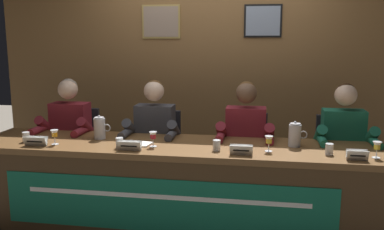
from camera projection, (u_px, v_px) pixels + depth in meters
name	position (u px, v px, depth m)	size (l,w,h in m)	color
ground_plane	(192.00, 229.00, 3.57)	(12.00, 12.00, 0.00)	gray
wall_back_panelled	(211.00, 68.00, 4.65)	(4.92, 0.14, 2.60)	brown
conference_table	(189.00, 176.00, 3.37)	(3.72, 0.75, 0.75)	brown
chair_far_left	(78.00, 155.00, 4.23)	(0.44, 0.45, 0.92)	black
panelist_far_left	(67.00, 133.00, 3.99)	(0.51, 0.48, 1.25)	black
nameplate_far_left	(36.00, 141.00, 3.38)	(0.19, 0.06, 0.08)	white
juice_glass_far_left	(55.00, 134.00, 3.42)	(0.06, 0.06, 0.12)	white
water_cup_far_left	(26.00, 137.00, 3.52)	(0.06, 0.06, 0.08)	silver
chair_center_left	(159.00, 159.00, 4.09)	(0.44, 0.45, 0.92)	black
panelist_center_left	(153.00, 136.00, 3.85)	(0.51, 0.48, 1.25)	black
nameplate_center_left	(129.00, 146.00, 3.24)	(0.19, 0.06, 0.08)	white
juice_glass_center_left	(153.00, 136.00, 3.35)	(0.06, 0.06, 0.12)	white
water_cup_center_left	(119.00, 143.00, 3.31)	(0.06, 0.06, 0.08)	silver
chair_center_right	(245.00, 163.00, 3.96)	(0.44, 0.45, 0.92)	black
panelist_center_right	(245.00, 140.00, 3.72)	(0.51, 0.48, 1.25)	black
nameplate_center_right	(241.00, 150.00, 3.11)	(0.17, 0.06, 0.08)	white
juice_glass_center_right	(269.00, 141.00, 3.20)	(0.06, 0.06, 0.12)	white
water_cup_center_right	(217.00, 146.00, 3.24)	(0.06, 0.06, 0.08)	silver
chair_far_right	(338.00, 167.00, 3.82)	(0.44, 0.45, 0.92)	black
panelist_far_right	(344.00, 143.00, 3.58)	(0.51, 0.48, 1.25)	black
nameplate_far_right	(357.00, 155.00, 2.97)	(0.15, 0.06, 0.08)	white
juice_glass_far_right	(377.00, 147.00, 3.03)	(0.06, 0.06, 0.12)	white
water_cup_far_right	(329.00, 150.00, 3.13)	(0.06, 0.06, 0.08)	silver
water_pitcher_left_side	(100.00, 128.00, 3.62)	(0.15, 0.10, 0.21)	silver
water_pitcher_right_side	(295.00, 135.00, 3.36)	(0.15, 0.10, 0.21)	silver
document_stack_center_left	(138.00, 144.00, 3.44)	(0.23, 0.18, 0.01)	white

